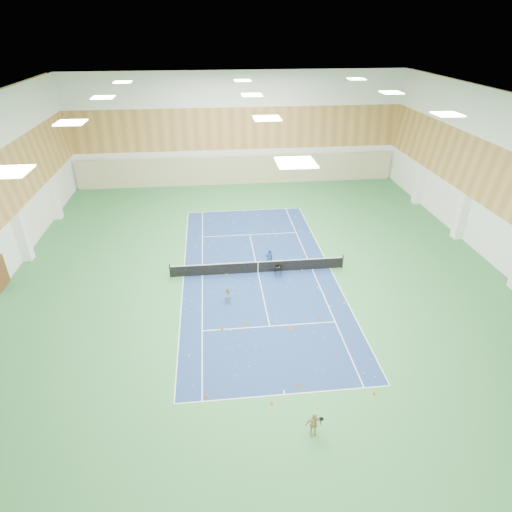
# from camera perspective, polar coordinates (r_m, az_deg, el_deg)

# --- Properties ---
(ground) EXTENTS (40.00, 40.00, 0.00)m
(ground) POSITION_cam_1_polar(r_m,az_deg,el_deg) (31.78, 0.27, -2.22)
(ground) COLOR #31743D
(ground) RESTS_ON ground
(room_shell) EXTENTS (36.00, 40.00, 12.00)m
(room_shell) POSITION_cam_1_polar(r_m,az_deg,el_deg) (29.12, 0.29, 7.92)
(room_shell) COLOR white
(room_shell) RESTS_ON ground
(wood_cladding) EXTENTS (36.00, 40.00, 8.00)m
(wood_cladding) POSITION_cam_1_polar(r_m,az_deg,el_deg) (28.46, 0.30, 11.68)
(wood_cladding) COLOR #B78344
(wood_cladding) RESTS_ON room_shell
(ceiling_light_grid) EXTENTS (21.40, 25.40, 0.06)m
(ceiling_light_grid) POSITION_cam_1_polar(r_m,az_deg,el_deg) (27.55, 0.33, 19.49)
(ceiling_light_grid) COLOR white
(ceiling_light_grid) RESTS_ON room_shell
(court_surface) EXTENTS (10.97, 23.77, 0.01)m
(court_surface) POSITION_cam_1_polar(r_m,az_deg,el_deg) (31.78, 0.27, -2.22)
(court_surface) COLOR navy
(court_surface) RESTS_ON ground
(tennis_balls_scatter) EXTENTS (10.57, 22.77, 0.07)m
(tennis_balls_scatter) POSITION_cam_1_polar(r_m,az_deg,el_deg) (31.75, 0.27, -2.15)
(tennis_balls_scatter) COLOR #D4E927
(tennis_balls_scatter) RESTS_ON ground
(tennis_net) EXTENTS (12.80, 0.10, 1.10)m
(tennis_net) POSITION_cam_1_polar(r_m,az_deg,el_deg) (31.50, 0.27, -1.37)
(tennis_net) COLOR black
(tennis_net) RESTS_ON ground
(back_curtain) EXTENTS (35.40, 0.16, 3.20)m
(back_curtain) POSITION_cam_1_polar(r_m,az_deg,el_deg) (49.15, -2.37, 11.37)
(back_curtain) COLOR #C6B793
(back_curtain) RESTS_ON ground
(door_left_b) EXTENTS (0.08, 1.80, 2.20)m
(door_left_b) POSITION_cam_1_polar(r_m,az_deg,el_deg) (34.43, -30.90, -2.02)
(door_left_b) COLOR #593319
(door_left_b) RESTS_ON ground
(coach) EXTENTS (0.63, 0.44, 1.62)m
(coach) POSITION_cam_1_polar(r_m,az_deg,el_deg) (31.98, 1.76, -0.33)
(coach) COLOR navy
(coach) RESTS_ON ground
(child_court) EXTENTS (0.65, 0.54, 1.21)m
(child_court) POSITION_cam_1_polar(r_m,az_deg,el_deg) (28.23, -3.68, -5.26)
(child_court) COLOR #93949B
(child_court) RESTS_ON ground
(child_apron) EXTENTS (0.79, 0.38, 1.30)m
(child_apron) POSITION_cam_1_polar(r_m,az_deg,el_deg) (20.67, 7.68, -21.31)
(child_apron) COLOR tan
(child_apron) RESTS_ON ground
(ball_cart) EXTENTS (0.50, 0.50, 0.85)m
(ball_cart) POSITION_cam_1_polar(r_m,az_deg,el_deg) (31.18, 2.99, -2.02)
(ball_cart) COLOR black
(ball_cart) RESTS_ON ground
(cone_svc_a) EXTENTS (0.21, 0.21, 0.23)m
(cone_svc_a) POSITION_cam_1_polar(r_m,az_deg,el_deg) (26.29, -4.54, -9.58)
(cone_svc_a) COLOR #DC570B
(cone_svc_a) RESTS_ON ground
(cone_svc_b) EXTENTS (0.20, 0.20, 0.22)m
(cone_svc_b) POSITION_cam_1_polar(r_m,az_deg,el_deg) (26.62, -1.56, -8.95)
(cone_svc_b) COLOR #E45B0C
(cone_svc_b) RESTS_ON ground
(cone_svc_c) EXTENTS (0.23, 0.23, 0.25)m
(cone_svc_c) POSITION_cam_1_polar(r_m,az_deg,el_deg) (26.32, 4.77, -9.52)
(cone_svc_c) COLOR #FF660D
(cone_svc_c) RESTS_ON ground
(cone_svc_d) EXTENTS (0.22, 0.22, 0.24)m
(cone_svc_d) POSITION_cam_1_polar(r_m,az_deg,el_deg) (27.39, 8.43, -8.03)
(cone_svc_d) COLOR #DC3D0B
(cone_svc_d) RESTS_ON ground
(cone_base_a) EXTENTS (0.17, 0.17, 0.19)m
(cone_base_a) POSITION_cam_1_polar(r_m,az_deg,el_deg) (22.48, -6.56, -18.02)
(cone_base_a) COLOR #F8530D
(cone_base_a) RESTS_ON ground
(cone_base_b) EXTENTS (0.19, 0.19, 0.21)m
(cone_base_b) POSITION_cam_1_polar(r_m,az_deg,el_deg) (22.07, 2.12, -18.91)
(cone_base_b) COLOR #FF610D
(cone_base_b) RESTS_ON ground
(cone_base_c) EXTENTS (0.18, 0.18, 0.20)m
(cone_base_c) POSITION_cam_1_polar(r_m,az_deg,el_deg) (22.95, 5.51, -16.69)
(cone_base_c) COLOR #FF5A0D
(cone_base_c) RESTS_ON ground
(cone_base_d) EXTENTS (0.19, 0.19, 0.21)m
(cone_base_d) POSITION_cam_1_polar(r_m,az_deg,el_deg) (23.24, 15.50, -17.16)
(cone_base_d) COLOR #EE5D0C
(cone_base_d) RESTS_ON ground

